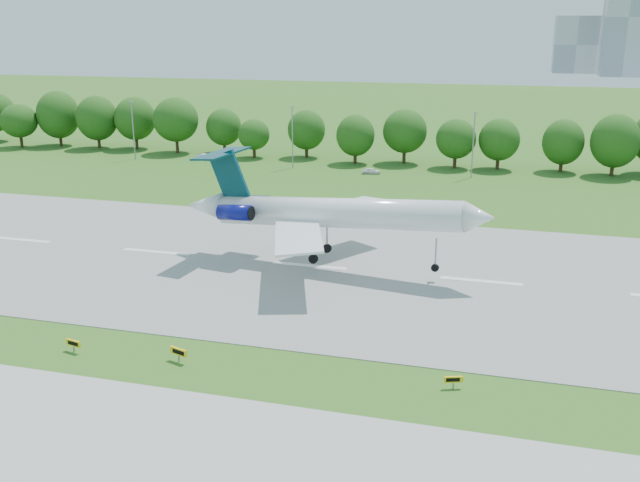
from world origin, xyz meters
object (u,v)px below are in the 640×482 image
at_px(airliner, 321,211).
at_px(service_vehicle_a, 204,157).
at_px(service_vehicle_b, 371,171).
at_px(taxi_sign_left, 178,352).

xyz_separation_m(airliner, service_vehicle_a, (-42.12, 60.38, -6.18)).
bearing_deg(service_vehicle_b, service_vehicle_a, 69.72).
bearing_deg(service_vehicle_a, taxi_sign_left, -146.18).
distance_m(airliner, service_vehicle_a, 73.87).
relative_size(airliner, taxi_sign_left, 21.42).
relative_size(service_vehicle_a, service_vehicle_b, 1.11).
relative_size(taxi_sign_left, service_vehicle_b, 0.52).
xyz_separation_m(airliner, service_vehicle_b, (-5.15, 55.20, -6.22)).
height_order(taxi_sign_left, service_vehicle_b, taxi_sign_left).
xyz_separation_m(taxi_sign_left, service_vehicle_b, (-0.02, 82.33, -0.35)).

